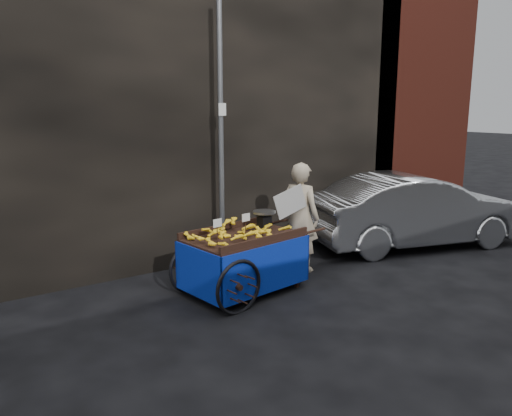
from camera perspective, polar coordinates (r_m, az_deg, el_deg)
ground at (r=6.69m, az=-0.30°, el=-9.91°), size 80.00×80.00×0.00m
building_wall at (r=8.67m, az=-8.01°, el=11.82°), size 13.50×2.00×5.00m
street_pole at (r=7.49m, az=-4.04°, el=8.17°), size 0.12×0.10×4.00m
banana_cart at (r=6.57m, az=-1.74°, el=-3.96°), size 2.16×1.21×1.12m
vendor at (r=7.48m, az=5.09°, el=-1.02°), size 0.88×0.70×1.64m
plastic_bag at (r=7.06m, az=4.50°, el=-7.69°), size 0.27×0.22×0.25m
parked_car at (r=9.25m, az=17.76°, el=-0.24°), size 4.11×2.43×1.28m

